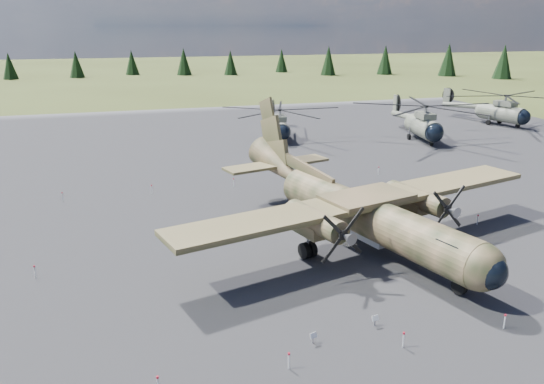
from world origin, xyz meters
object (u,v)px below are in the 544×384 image
object	(u,v)px
helicopter_near	(279,118)
helicopter_mid	(424,115)
transport_plane	(356,205)
helicopter_far	(502,104)

from	to	relation	value
helicopter_near	helicopter_mid	bearing A→B (deg)	-8.96
transport_plane	helicopter_near	size ratio (longest dim) A/B	1.39
transport_plane	helicopter_mid	xyz separation A→B (m)	(24.35, 30.20, 0.75)
helicopter_near	helicopter_far	world-z (taller)	helicopter_far
helicopter_mid	helicopter_far	xyz separation A→B (m)	(18.75, 7.20, -0.09)
transport_plane	helicopter_far	size ratio (longest dim) A/B	1.21
helicopter_near	helicopter_far	distance (m)	37.44
transport_plane	helicopter_far	world-z (taller)	transport_plane
helicopter_near	helicopter_mid	xyz separation A→B (m)	(18.69, -6.59, 0.49)
helicopter_near	helicopter_mid	size ratio (longest dim) A/B	0.87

